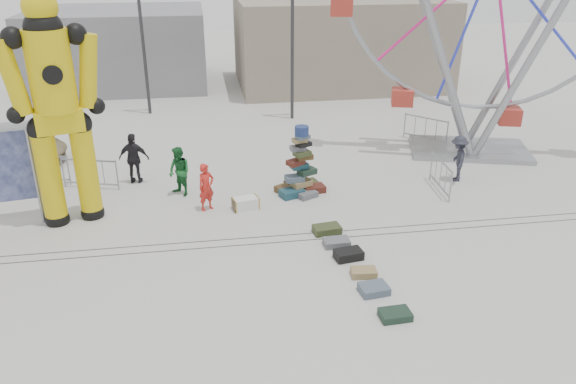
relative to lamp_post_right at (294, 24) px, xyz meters
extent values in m
plane|color=#9E9E99|center=(-3.09, -13.00, -4.48)|extent=(90.00, 90.00, 0.00)
cube|color=#47443F|center=(-3.09, -12.40, -4.48)|extent=(40.00, 0.04, 0.01)
cube|color=#47443F|center=(-3.09, -12.00, -4.48)|extent=(40.00, 0.04, 0.01)
cube|color=gray|center=(3.91, 7.00, -1.98)|extent=(12.00, 8.00, 5.00)
cube|color=gray|center=(-9.09, 9.00, -2.28)|extent=(10.00, 8.00, 4.40)
cylinder|color=#2D2D30|center=(-0.09, 0.00, -0.48)|extent=(0.16, 0.16, 8.00)
cylinder|color=#2D2D30|center=(-7.09, 2.00, -0.48)|extent=(0.16, 0.16, 8.00)
cube|color=#1C4654|center=(-1.64, -9.27, -4.36)|extent=(0.92, 0.78, 0.25)
cube|color=#541F16|center=(-0.80, -9.01, -4.37)|extent=(0.80, 0.62, 0.23)
cube|color=#4E3719|center=(-1.79, -8.81, -4.37)|extent=(0.82, 0.74, 0.21)
cube|color=#384321|center=(-0.95, -8.54, -4.37)|extent=(0.80, 0.64, 0.23)
cube|color=slate|center=(-1.13, -9.42, -4.38)|extent=(0.79, 0.70, 0.19)
cube|color=black|center=(-1.43, -8.49, -4.37)|extent=(0.72, 0.56, 0.21)
cube|color=#9A814E|center=(-1.27, -9.00, -4.12)|extent=(0.81, 0.69, 0.21)
cube|color=#4E6070|center=(-1.51, -9.05, -3.92)|extent=(0.67, 0.50, 0.19)
cube|color=#1C3225|center=(-1.06, -8.95, -3.72)|extent=(0.72, 0.62, 0.19)
cube|color=#1C4654|center=(-1.31, -8.86, -3.54)|extent=(0.66, 0.52, 0.18)
cube|color=#541F16|center=(-1.46, -8.96, -3.36)|extent=(0.68, 0.63, 0.18)
cube|color=#4E3719|center=(-1.14, -8.91, -3.19)|extent=(0.58, 0.45, 0.18)
cube|color=#384321|center=(-1.25, -9.05, -3.02)|extent=(0.65, 0.56, 0.16)
cube|color=slate|center=(-1.38, -8.96, -2.87)|extent=(0.54, 0.40, 0.16)
cube|color=black|center=(-1.19, -8.98, -2.72)|extent=(0.58, 0.51, 0.14)
cube|color=#9A814E|center=(-1.33, -8.97, -2.58)|extent=(0.52, 0.41, 0.14)
cube|color=#4E6070|center=(-1.23, -9.02, -2.46)|extent=(0.53, 0.47, 0.12)
cylinder|color=navy|center=(-1.27, -9.00, -2.24)|extent=(0.47, 0.47, 0.31)
sphere|color=black|center=(-9.10, -10.11, -4.34)|extent=(0.72, 0.72, 0.72)
cylinder|color=gold|center=(-9.10, -10.11, -2.96)|extent=(0.67, 0.67, 3.04)
sphere|color=black|center=(-9.10, -10.11, -1.44)|extent=(0.76, 0.76, 0.76)
sphere|color=black|center=(-8.10, -9.80, -4.34)|extent=(0.72, 0.72, 0.72)
cylinder|color=gold|center=(-8.10, -9.80, -2.96)|extent=(0.67, 0.67, 3.04)
sphere|color=black|center=(-8.10, -9.80, -1.44)|extent=(0.76, 0.76, 0.76)
cube|color=gold|center=(-8.60, -9.95, -1.25)|extent=(1.49, 1.11, 0.67)
cylinder|color=gold|center=(-8.60, -9.95, 0.18)|extent=(1.24, 1.24, 2.28)
sphere|color=black|center=(-8.60, -9.95, 1.32)|extent=(1.05, 1.05, 1.05)
sphere|color=gold|center=(-8.60, -9.95, 1.89)|extent=(0.95, 0.95, 0.95)
sphere|color=black|center=(-9.38, -10.19, 1.13)|extent=(0.61, 0.61, 0.61)
cylinder|color=gold|center=(-9.56, -10.24, 0.08)|extent=(0.89, 0.70, 2.14)
sphere|color=black|center=(-9.65, -10.27, -0.97)|extent=(0.49, 0.49, 0.49)
sphere|color=black|center=(-7.83, -9.72, 1.13)|extent=(0.61, 0.61, 0.61)
cylinder|color=gold|center=(-7.65, -9.66, 0.08)|extent=(0.89, 0.70, 2.14)
sphere|color=black|center=(-7.56, -9.64, -0.97)|extent=(0.49, 0.49, 0.49)
cube|color=gray|center=(6.37, -5.94, -4.39)|extent=(5.31, 4.04, 0.19)
cylinder|color=gray|center=(4.69, -6.32, -0.72)|extent=(3.22, 1.20, 7.63)
cylinder|color=gray|center=(7.57, -7.18, -0.72)|extent=(3.22, 1.20, 7.63)
cylinder|color=gray|center=(5.17, -4.70, -0.72)|extent=(3.22, 1.20, 7.63)
cylinder|color=gray|center=(8.05, -5.55, -0.72)|extent=(3.22, 1.20, 7.63)
cube|color=#A32D23|center=(6.37, -5.94, -3.07)|extent=(1.05, 1.05, 0.66)
cylinder|color=gray|center=(-9.60, -9.66, -2.96)|extent=(0.10, 0.10, 3.04)
cube|color=silver|center=(-3.28, -10.00, -4.29)|extent=(0.90, 0.64, 0.38)
cube|color=#384321|center=(-1.03, -12.03, -4.37)|extent=(0.86, 0.61, 0.22)
cube|color=slate|center=(-0.93, -12.84, -4.38)|extent=(0.74, 0.50, 0.20)
cube|color=black|center=(-0.78, -13.60, -4.36)|extent=(0.83, 0.60, 0.25)
cube|color=#9A814E|center=(-0.61, -14.51, -4.39)|extent=(0.69, 0.48, 0.19)
cube|color=#4E6070|center=(-0.57, -15.29, -4.38)|extent=(0.76, 0.63, 0.20)
cube|color=#1C3225|center=(-0.39, -16.37, -4.39)|extent=(0.73, 0.52, 0.18)
imported|color=red|center=(-4.51, -9.84, -3.70)|extent=(0.68, 0.63, 1.57)
imported|color=#165A26|center=(-5.37, -8.54, -3.63)|extent=(1.03, 1.05, 1.70)
imported|color=black|center=(-6.98, -7.17, -3.56)|extent=(1.14, 0.64, 1.84)
imported|color=#22232E|center=(4.51, -8.79, -3.64)|extent=(0.92, 1.22, 1.69)
imported|color=#968561|center=(-12.16, -4.53, -3.85)|extent=(4.65, 2.29, 1.27)
camera|label=1|loc=(-4.51, -26.50, 3.43)|focal=35.00mm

